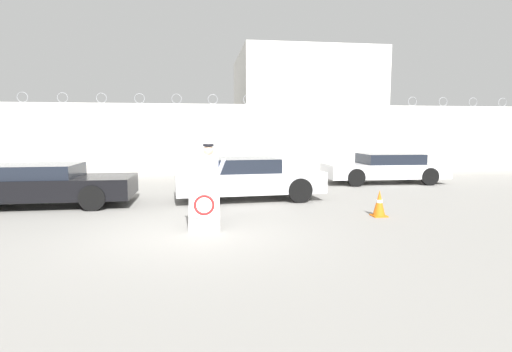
# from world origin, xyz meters

# --- Properties ---
(ground_plane) EXTENTS (90.00, 90.00, 0.00)m
(ground_plane) POSITION_xyz_m (0.00, 0.00, 0.00)
(ground_plane) COLOR gray
(perimeter_wall) EXTENTS (36.00, 0.30, 3.78)m
(perimeter_wall) POSITION_xyz_m (-0.00, 11.15, 1.67)
(perimeter_wall) COLOR silver
(perimeter_wall) RESTS_ON ground_plane
(building_block) EXTENTS (7.98, 7.65, 6.73)m
(building_block) POSITION_xyz_m (6.63, 16.84, 3.37)
(building_block) COLOR silver
(building_block) RESTS_ON ground_plane
(barricade_sign) EXTENTS (0.68, 0.82, 1.07)m
(barricade_sign) POSITION_xyz_m (0.29, 0.36, 0.53)
(barricade_sign) COLOR white
(barricade_sign) RESTS_ON ground_plane
(security_guard) EXTENTS (0.63, 0.54, 1.77)m
(security_guard) POSITION_xyz_m (0.40, 0.90, 0.99)
(security_guard) COLOR black
(security_guard) RESTS_ON ground_plane
(traffic_cone_near) EXTENTS (0.34, 0.34, 0.64)m
(traffic_cone_near) POSITION_xyz_m (4.48, 0.96, 0.32)
(traffic_cone_near) COLOR orange
(traffic_cone_near) RESTS_ON ground_plane
(parked_car_front_coupe) EXTENTS (4.74, 2.06, 1.15)m
(parked_car_front_coupe) POSITION_xyz_m (-4.08, 3.53, 0.60)
(parked_car_front_coupe) COLOR black
(parked_car_front_coupe) RESTS_ON ground_plane
(parked_car_rear_sedan) EXTENTS (4.45, 2.24, 1.25)m
(parked_car_rear_sedan) POSITION_xyz_m (1.59, 3.84, 0.64)
(parked_car_rear_sedan) COLOR black
(parked_car_rear_sedan) RESTS_ON ground_plane
(parked_car_far_side) EXTENTS (4.72, 1.97, 1.17)m
(parked_car_far_side) POSITION_xyz_m (7.46, 6.85, 0.60)
(parked_car_far_side) COLOR black
(parked_car_far_side) RESTS_ON ground_plane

